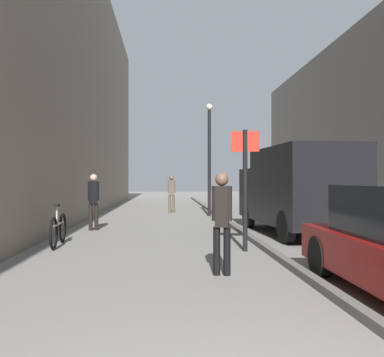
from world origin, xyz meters
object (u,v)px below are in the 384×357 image
Objects in this scene: pedestrian_mid_block at (172,191)px; bicycle_leaning at (58,230)px; lamp_post at (209,152)px; delivery_van at (296,189)px; pedestrian_main_foreground at (94,198)px; pedestrian_far_crossing at (222,216)px; street_sign_post at (245,179)px.

pedestrian_mid_block reaches higher than bicycle_leaning.
pedestrian_mid_block is 0.37× the size of lamp_post.
pedestrian_mid_block is at bearing 110.23° from delivery_van.
bicycle_leaning is (-2.75, -9.39, -0.62)m from pedestrian_mid_block.
pedestrian_main_foreground is at bearing -108.19° from pedestrian_mid_block.
pedestrian_mid_block is 12.55m from pedestrian_far_crossing.
pedestrian_mid_block is 10.46m from street_sign_post.
delivery_van reaches higher than bicycle_leaning.
pedestrian_main_foreground is 6.86m from pedestrian_far_crossing.
delivery_van is (2.77, 4.85, 0.34)m from pedestrian_far_crossing.
pedestrian_mid_block is at bearing 70.31° from bicycle_leaning.
delivery_van is at bearing -73.18° from lamp_post.
pedestrian_main_foreground is 6.46m from lamp_post.
lamp_post is at bearing -74.01° from street_sign_post.
pedestrian_far_crossing is (3.08, -6.13, -0.03)m from pedestrian_main_foreground.
lamp_post reaches higher than street_sign_post.
lamp_post is at bearing 97.34° from pedestrian_far_crossing.
bicycle_leaning is at bearing -114.01° from pedestrian_main_foreground.
bicycle_leaning is at bearing -103.53° from pedestrian_mid_block.
street_sign_post reaches higher than delivery_van.
lamp_post reaches higher than pedestrian_mid_block.
lamp_post is at bearing 57.39° from bicycle_leaning.
pedestrian_far_crossing is 11.06m from lamp_post.
pedestrian_main_foreground is 6.87m from pedestrian_mid_block.
street_sign_post reaches higher than pedestrian_far_crossing.
street_sign_post is 4.44m from bicycle_leaning.
delivery_van is 1.07× the size of lamp_post.
pedestrian_main_foreground is 5.56m from street_sign_post.
delivery_van reaches higher than pedestrian_mid_block.
pedestrian_main_foreground is 0.66× the size of street_sign_post.
delivery_van reaches higher than pedestrian_far_crossing.
street_sign_post is 8.76m from lamp_post.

